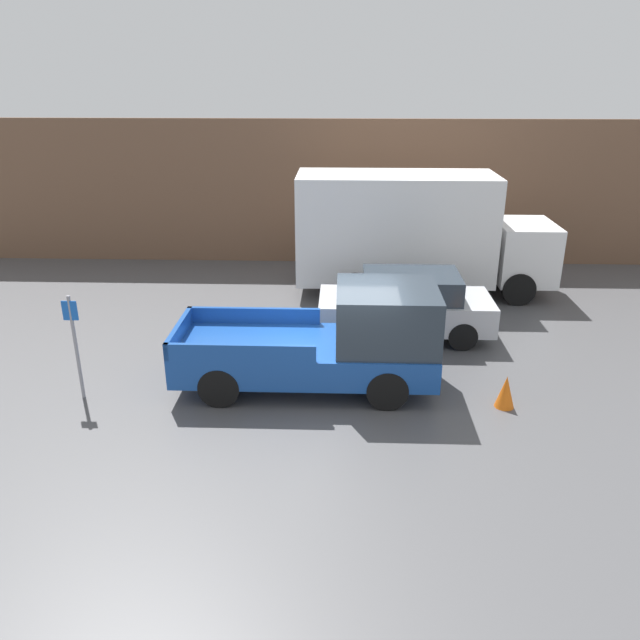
{
  "coord_description": "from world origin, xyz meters",
  "views": [
    {
      "loc": [
        0.04,
        -11.59,
        6.25
      ],
      "look_at": [
        -0.43,
        1.29,
        1.1
      ],
      "focal_mm": 35.0,
      "sensor_mm": 36.0,
      "label": 1
    }
  ],
  "objects_px": {
    "pickup_truck": "(333,341)",
    "parking_sign": "(75,341)",
    "traffic_cone": "(506,392)",
    "newspaper_box": "(339,248)",
    "car": "(406,305)",
    "delivery_truck": "(412,231)"
  },
  "relations": [
    {
      "from": "pickup_truck",
      "to": "parking_sign",
      "type": "height_order",
      "value": "parking_sign"
    },
    {
      "from": "pickup_truck",
      "to": "newspaper_box",
      "type": "height_order",
      "value": "pickup_truck"
    },
    {
      "from": "pickup_truck",
      "to": "traffic_cone",
      "type": "relative_size",
      "value": 8.01
    },
    {
      "from": "car",
      "to": "newspaper_box",
      "type": "xyz_separation_m",
      "value": [
        -1.75,
        6.31,
        -0.29
      ]
    },
    {
      "from": "pickup_truck",
      "to": "parking_sign",
      "type": "bearing_deg",
      "value": -172.14
    },
    {
      "from": "parking_sign",
      "to": "newspaper_box",
      "type": "height_order",
      "value": "parking_sign"
    },
    {
      "from": "newspaper_box",
      "to": "parking_sign",
      "type": "bearing_deg",
      "value": -117.78
    },
    {
      "from": "parking_sign",
      "to": "delivery_truck",
      "type": "bearing_deg",
      "value": 43.33
    },
    {
      "from": "traffic_cone",
      "to": "parking_sign",
      "type": "bearing_deg",
      "value": 179.5
    },
    {
      "from": "car",
      "to": "newspaper_box",
      "type": "bearing_deg",
      "value": 105.46
    },
    {
      "from": "delivery_truck",
      "to": "traffic_cone",
      "type": "xyz_separation_m",
      "value": [
        1.24,
        -7.01,
        -1.53
      ]
    },
    {
      "from": "pickup_truck",
      "to": "delivery_truck",
      "type": "relative_size",
      "value": 0.72
    },
    {
      "from": "delivery_truck",
      "to": "parking_sign",
      "type": "relative_size",
      "value": 3.38
    },
    {
      "from": "pickup_truck",
      "to": "traffic_cone",
      "type": "xyz_separation_m",
      "value": [
        3.45,
        -0.78,
        -0.69
      ]
    },
    {
      "from": "pickup_truck",
      "to": "delivery_truck",
      "type": "distance_m",
      "value": 6.66
    },
    {
      "from": "pickup_truck",
      "to": "newspaper_box",
      "type": "xyz_separation_m",
      "value": [
        0.04,
        9.11,
        -0.48
      ]
    },
    {
      "from": "parking_sign",
      "to": "car",
      "type": "bearing_deg",
      "value": 26.89
    },
    {
      "from": "newspaper_box",
      "to": "traffic_cone",
      "type": "relative_size",
      "value": 1.63
    },
    {
      "from": "car",
      "to": "traffic_cone",
      "type": "relative_size",
      "value": 6.36
    },
    {
      "from": "car",
      "to": "newspaper_box",
      "type": "distance_m",
      "value": 6.56
    },
    {
      "from": "traffic_cone",
      "to": "newspaper_box",
      "type": "bearing_deg",
      "value": 109.01
    },
    {
      "from": "car",
      "to": "delivery_truck",
      "type": "xyz_separation_m",
      "value": [
        0.43,
        3.42,
        1.04
      ]
    }
  ]
}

